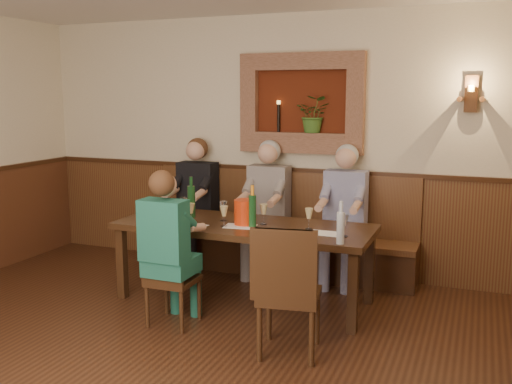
% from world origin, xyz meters
% --- Properties ---
extents(room_shell, '(6.04, 6.04, 2.82)m').
position_xyz_m(room_shell, '(0.00, 0.00, 1.89)').
color(room_shell, beige).
rests_on(room_shell, ground).
extents(wainscoting, '(6.02, 6.02, 1.15)m').
position_xyz_m(wainscoting, '(0.00, -0.00, 0.59)').
color(wainscoting, '#4F2716').
rests_on(wainscoting, ground).
extents(wall_niche, '(1.36, 0.30, 1.06)m').
position_xyz_m(wall_niche, '(0.24, 2.94, 1.81)').
color(wall_niche, '#521B0B').
rests_on(wall_niche, ground).
extents(wall_sconce, '(0.25, 0.20, 0.35)m').
position_xyz_m(wall_sconce, '(1.90, 2.93, 1.94)').
color(wall_sconce, '#4F2716').
rests_on(wall_sconce, ground).
extents(dining_table, '(2.40, 0.90, 0.75)m').
position_xyz_m(dining_table, '(0.00, 1.85, 0.68)').
color(dining_table, black).
rests_on(dining_table, ground).
extents(bench, '(3.00, 0.45, 1.11)m').
position_xyz_m(bench, '(0.00, 2.79, 0.33)').
color(bench, '#381E0F').
rests_on(bench, ground).
extents(chair_near_left, '(0.39, 0.39, 0.86)m').
position_xyz_m(chair_near_left, '(-0.35, 1.09, 0.25)').
color(chair_near_left, black).
rests_on(chair_near_left, ground).
extents(chair_near_right, '(0.52, 0.52, 1.01)m').
position_xyz_m(chair_near_right, '(0.76, 0.92, 0.29)').
color(chair_near_right, black).
rests_on(chair_near_right, ground).
extents(person_bench_left, '(0.43, 0.53, 1.46)m').
position_xyz_m(person_bench_left, '(-0.97, 2.69, 0.61)').
color(person_bench_left, black).
rests_on(person_bench_left, ground).
extents(person_bench_mid, '(0.44, 0.53, 1.46)m').
position_xyz_m(person_bench_mid, '(-0.10, 2.69, 0.61)').
color(person_bench_mid, '#5F5857').
rests_on(person_bench_mid, ground).
extents(person_bench_right, '(0.43, 0.53, 1.45)m').
position_xyz_m(person_bench_right, '(0.75, 2.69, 0.60)').
color(person_bench_right, navy).
rests_on(person_bench_right, ground).
extents(person_chair_front, '(0.39, 0.47, 1.35)m').
position_xyz_m(person_chair_front, '(-0.35, 1.07, 0.55)').
color(person_chair_front, '#175150').
rests_on(person_chair_front, ground).
extents(spittoon_bucket, '(0.22, 0.22, 0.23)m').
position_xyz_m(spittoon_bucket, '(0.02, 1.83, 0.87)').
color(spittoon_bucket, red).
rests_on(spittoon_bucket, dining_table).
extents(wine_bottle_green_a, '(0.08, 0.08, 0.39)m').
position_xyz_m(wine_bottle_green_a, '(0.12, 1.75, 0.91)').
color(wine_bottle_green_a, '#19471E').
rests_on(wine_bottle_green_a, dining_table).
extents(wine_bottle_green_b, '(0.10, 0.10, 0.40)m').
position_xyz_m(wine_bottle_green_b, '(-0.59, 1.92, 0.92)').
color(wine_bottle_green_b, '#19471E').
rests_on(wine_bottle_green_b, dining_table).
extents(water_bottle, '(0.08, 0.08, 0.35)m').
position_xyz_m(water_bottle, '(1.01, 1.47, 0.89)').
color(water_bottle, silver).
rests_on(water_bottle, dining_table).
extents(tasting_sheet_a, '(0.36, 0.30, 0.00)m').
position_xyz_m(tasting_sheet_a, '(-0.89, 1.73, 0.75)').
color(tasting_sheet_a, white).
rests_on(tasting_sheet_a, dining_table).
extents(tasting_sheet_b, '(0.31, 0.24, 0.00)m').
position_xyz_m(tasting_sheet_b, '(0.01, 1.74, 0.75)').
color(tasting_sheet_b, white).
rests_on(tasting_sheet_b, dining_table).
extents(tasting_sheet_c, '(0.27, 0.19, 0.00)m').
position_xyz_m(tasting_sheet_c, '(0.80, 1.76, 0.75)').
color(tasting_sheet_c, white).
rests_on(tasting_sheet_c, dining_table).
extents(tasting_sheet_d, '(0.32, 0.25, 0.00)m').
position_xyz_m(tasting_sheet_d, '(-0.43, 1.58, 0.75)').
color(tasting_sheet_d, white).
rests_on(tasting_sheet_d, dining_table).
extents(wine_glass_0, '(0.08, 0.08, 0.19)m').
position_xyz_m(wine_glass_0, '(-0.95, 1.73, 0.85)').
color(wine_glass_0, '#D0BB7C').
rests_on(wine_glass_0, dining_table).
extents(wine_glass_1, '(0.08, 0.08, 0.19)m').
position_xyz_m(wine_glass_1, '(-0.69, 1.93, 0.85)').
color(wine_glass_1, white).
rests_on(wine_glass_1, dining_table).
extents(wine_glass_2, '(0.08, 0.08, 0.19)m').
position_xyz_m(wine_glass_2, '(-0.23, 1.89, 0.85)').
color(wine_glass_2, white).
rests_on(wine_glass_2, dining_table).
extents(wine_glass_3, '(0.08, 0.08, 0.19)m').
position_xyz_m(wine_glass_3, '(0.98, 1.71, 0.85)').
color(wine_glass_3, white).
rests_on(wine_glass_3, dining_table).
extents(wine_glass_4, '(0.08, 0.08, 0.19)m').
position_xyz_m(wine_glass_4, '(0.18, 1.90, 0.85)').
color(wine_glass_4, '#D0BB7C').
rests_on(wine_glass_4, dining_table).
extents(wine_glass_5, '(0.08, 0.08, 0.19)m').
position_xyz_m(wine_glass_5, '(-0.13, 1.68, 0.85)').
color(wine_glass_5, '#D0BB7C').
rests_on(wine_glass_5, dining_table).
extents(wine_glass_6, '(0.08, 0.08, 0.19)m').
position_xyz_m(wine_glass_6, '(-0.47, 1.68, 0.85)').
color(wine_glass_6, '#D0BB7C').
rests_on(wine_glass_6, dining_table).
extents(wine_glass_7, '(0.08, 0.08, 0.19)m').
position_xyz_m(wine_glass_7, '(0.62, 1.87, 0.85)').
color(wine_glass_7, '#D0BB7C').
rests_on(wine_glass_7, dining_table).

